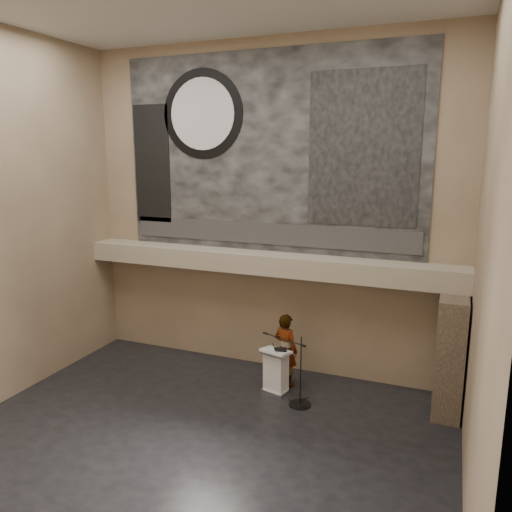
% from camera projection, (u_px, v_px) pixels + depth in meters
% --- Properties ---
extents(floor, '(10.00, 10.00, 0.00)m').
position_uv_depth(floor, '(197.00, 440.00, 10.13)').
color(floor, black).
rests_on(floor, ground).
extents(wall_back, '(10.00, 0.02, 8.50)m').
position_uv_depth(wall_back, '(267.00, 210.00, 12.90)').
color(wall_back, '#7A654D').
rests_on(wall_back, floor).
extents(wall_front, '(10.00, 0.02, 8.50)m').
position_uv_depth(wall_front, '(19.00, 286.00, 5.63)').
color(wall_front, '#7A654D').
rests_on(wall_front, floor).
extents(wall_right, '(0.02, 8.00, 8.50)m').
position_uv_depth(wall_right, '(487.00, 254.00, 7.44)').
color(wall_right, '#7A654D').
rests_on(wall_right, floor).
extents(soffit, '(10.00, 0.80, 0.50)m').
position_uv_depth(soffit, '(262.00, 263.00, 12.80)').
color(soffit, gray).
rests_on(soffit, wall_back).
extents(sprinkler_left, '(0.04, 0.04, 0.06)m').
position_uv_depth(sprinkler_left, '(206.00, 268.00, 13.39)').
color(sprinkler_left, '#B2893D').
rests_on(sprinkler_left, soffit).
extents(sprinkler_right, '(0.04, 0.04, 0.06)m').
position_uv_depth(sprinkler_right, '(334.00, 281.00, 12.12)').
color(sprinkler_right, '#B2893D').
rests_on(sprinkler_right, soffit).
extents(banner, '(8.00, 0.05, 5.00)m').
position_uv_depth(banner, '(267.00, 153.00, 12.57)').
color(banner, black).
rests_on(banner, wall_back).
extents(banner_text_strip, '(7.76, 0.02, 0.55)m').
position_uv_depth(banner_text_strip, '(266.00, 234.00, 12.96)').
color(banner_text_strip, '#2B2B2B').
rests_on(banner_text_strip, banner).
extents(banner_clock_rim, '(2.30, 0.02, 2.30)m').
position_uv_depth(banner_clock_rim, '(202.00, 114.00, 12.99)').
color(banner_clock_rim, black).
rests_on(banner_clock_rim, banner).
extents(banner_clock_face, '(1.84, 0.02, 1.84)m').
position_uv_depth(banner_clock_face, '(202.00, 114.00, 12.97)').
color(banner_clock_face, silver).
rests_on(banner_clock_face, banner).
extents(banner_building_print, '(2.60, 0.02, 3.60)m').
position_uv_depth(banner_building_print, '(363.00, 149.00, 11.64)').
color(banner_building_print, black).
rests_on(banner_building_print, banner).
extents(banner_brick_print, '(1.10, 0.02, 3.20)m').
position_uv_depth(banner_brick_print, '(152.00, 164.00, 13.83)').
color(banner_brick_print, black).
rests_on(banner_brick_print, banner).
extents(stone_pier, '(0.60, 1.40, 2.70)m').
position_uv_depth(stone_pier, '(450.00, 354.00, 11.02)').
color(stone_pier, '#413428').
rests_on(stone_pier, floor).
extents(lectern, '(0.76, 0.62, 1.13)m').
position_uv_depth(lectern, '(276.00, 371.00, 12.03)').
color(lectern, silver).
rests_on(lectern, floor).
extents(binder, '(0.35, 0.32, 0.04)m').
position_uv_depth(binder, '(281.00, 350.00, 11.88)').
color(binder, black).
rests_on(binder, lectern).
extents(papers, '(0.28, 0.33, 0.00)m').
position_uv_depth(papers, '(272.00, 350.00, 11.91)').
color(papers, white).
rests_on(papers, lectern).
extents(speaker_person, '(0.78, 0.63, 1.85)m').
position_uv_depth(speaker_person, '(286.00, 350.00, 12.37)').
color(speaker_person, silver).
rests_on(speaker_person, floor).
extents(mic_stand, '(1.33, 0.68, 1.67)m').
position_uv_depth(mic_stand, '(299.00, 395.00, 11.51)').
color(mic_stand, black).
rests_on(mic_stand, floor).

